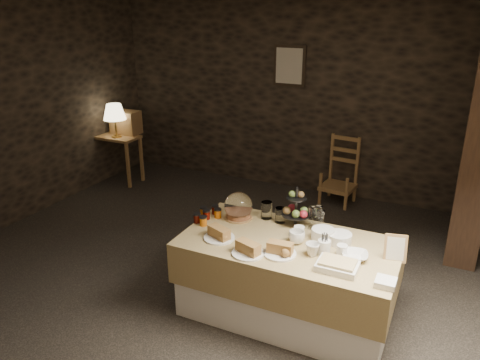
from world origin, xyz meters
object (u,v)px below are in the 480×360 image
at_px(table_lamp, 114,112).
at_px(wine_rack, 126,122).
at_px(chair, 340,174).
at_px(fruit_stand, 296,210).
at_px(buffet_table, 287,273).
at_px(console_table, 117,144).

height_order(table_lamp, wine_rack, table_lamp).
relative_size(table_lamp, wine_rack, 1.15).
distance_m(table_lamp, chair, 3.29).
bearing_deg(fruit_stand, wine_rack, 151.09).
bearing_deg(buffet_table, fruit_stand, 99.41).
height_order(wine_rack, chair, wine_rack).
bearing_deg(fruit_stand, buffet_table, -80.59).
xyz_separation_m(console_table, table_lamp, (0.05, -0.05, 0.50)).
relative_size(chair, fruit_stand, 1.97).
distance_m(console_table, fruit_stand, 3.74).
relative_size(buffet_table, chair, 2.53).
distance_m(buffet_table, chair, 2.64).
relative_size(table_lamp, chair, 0.69).
bearing_deg(wine_rack, fruit_stand, -28.91).
height_order(console_table, fruit_stand, fruit_stand).
xyz_separation_m(table_lamp, chair, (3.14, 0.71, -0.68)).
bearing_deg(chair, wine_rack, -164.66).
bearing_deg(table_lamp, wine_rack, 90.00).
xyz_separation_m(buffet_table, wine_rack, (-3.35, 2.15, 0.48)).
relative_size(table_lamp, fruit_stand, 1.36).
bearing_deg(buffet_table, wine_rack, 147.32).
bearing_deg(table_lamp, buffet_table, -29.81).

